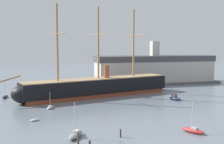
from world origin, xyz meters
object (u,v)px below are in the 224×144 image
at_px(sailboat_far_left, 5,97).
at_px(mooring_piling_right_pair, 78,138).
at_px(mooring_piling_left_pair, 121,133).
at_px(dockside_warehouse_right, 154,69).
at_px(dinghy_far_right, 182,91).
at_px(dinghy_mid_left, 34,120).
at_px(tall_ship, 99,87).
at_px(sailboat_alongside_bow, 50,107).
at_px(motorboat_alongside_stern, 175,98).
at_px(dinghy_distant_centre, 94,88).
at_px(sailboat_foreground_right, 193,130).
at_px(sailboat_foreground_left, 76,135).

relative_size(sailboat_far_left, mooring_piling_right_pair, 2.61).
height_order(mooring_piling_left_pair, mooring_piling_right_pair, mooring_piling_right_pair).
height_order(mooring_piling_right_pair, dockside_warehouse_right, dockside_warehouse_right).
bearing_deg(dinghy_far_right, sailboat_far_left, 176.69).
distance_m(dinghy_mid_left, dinghy_far_right, 56.71).
xyz_separation_m(tall_ship, sailboat_alongside_bow, (-15.91, -14.13, -2.72)).
bearing_deg(motorboat_alongside_stern, dinghy_mid_left, -161.91).
bearing_deg(dockside_warehouse_right, dinghy_distant_centre, -163.37).
bearing_deg(sailboat_alongside_bow, dinghy_far_right, 18.22).
distance_m(sailboat_alongside_bow, mooring_piling_left_pair, 28.46).
relative_size(dinghy_mid_left, sailboat_far_left, 0.42).
bearing_deg(mooring_piling_right_pair, dinghy_far_right, 44.97).
distance_m(tall_ship, sailboat_alongside_bow, 21.46).
bearing_deg(motorboat_alongside_stern, sailboat_alongside_bow, -176.81).
distance_m(dinghy_mid_left, sailboat_alongside_bow, 11.81).
bearing_deg(dinghy_far_right, mooring_piling_right_pair, -135.03).
distance_m(sailboat_far_left, mooring_piling_right_pair, 49.10).
distance_m(sailboat_foreground_right, motorboat_alongside_stern, 31.65).
bearing_deg(sailboat_foreground_right, dockside_warehouse_right, 72.40).
height_order(sailboat_alongside_bow, dockside_warehouse_right, dockside_warehouse_right).
distance_m(sailboat_foreground_right, mooring_piling_left_pair, 13.88).
height_order(sailboat_foreground_right, sailboat_alongside_bow, sailboat_foreground_right).
distance_m(tall_ship, dinghy_far_right, 30.60).
relative_size(sailboat_alongside_bow, sailboat_far_left, 0.85).
bearing_deg(dinghy_distant_centre, sailboat_foreground_left, -104.76).
bearing_deg(dockside_warehouse_right, sailboat_far_left, -161.10).
height_order(motorboat_alongside_stern, mooring_piling_right_pair, mooring_piling_right_pair).
relative_size(dinghy_mid_left, motorboat_alongside_stern, 0.49).
relative_size(tall_ship, mooring_piling_right_pair, 28.64).
relative_size(sailboat_foreground_left, sailboat_far_left, 1.23).
xyz_separation_m(sailboat_foreground_left, sailboat_far_left, (-16.23, 43.01, -0.10)).
bearing_deg(dinghy_mid_left, sailboat_alongside_bow, 71.20).
xyz_separation_m(sailboat_foreground_right, dinghy_mid_left, (-28.83, 16.20, -0.26)).
bearing_deg(mooring_piling_right_pair, dinghy_mid_left, 113.61).
height_order(dinghy_mid_left, motorboat_alongside_stern, motorboat_alongside_stern).
xyz_separation_m(sailboat_foreground_right, dockside_warehouse_right, (21.00, 66.20, 5.43)).
bearing_deg(sailboat_alongside_bow, sailboat_foreground_right, -47.57).
bearing_deg(mooring_piling_left_pair, mooring_piling_right_pair, -169.09).
bearing_deg(dockside_warehouse_right, sailboat_foreground_right, -107.60).
bearing_deg(dinghy_far_right, sailboat_alongside_bow, -161.78).
distance_m(motorboat_alongside_stern, dinghy_far_right, 16.39).
bearing_deg(sailboat_foreground_left, sailboat_alongside_bow, 98.02).
bearing_deg(mooring_piling_right_pair, sailboat_foreground_left, 89.54).
bearing_deg(dockside_warehouse_right, sailboat_foreground_left, -124.00).
bearing_deg(dinghy_distant_centre, sailboat_far_left, -159.06).
distance_m(sailboat_foreground_left, dinghy_far_right, 58.41).
height_order(sailboat_foreground_left, mooring_piling_right_pair, sailboat_foreground_left).
height_order(sailboat_alongside_bow, dinghy_far_right, sailboat_alongside_bow).
relative_size(sailboat_far_left, dinghy_distant_centre, 1.94).
distance_m(sailboat_foreground_right, dinghy_mid_left, 33.07).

